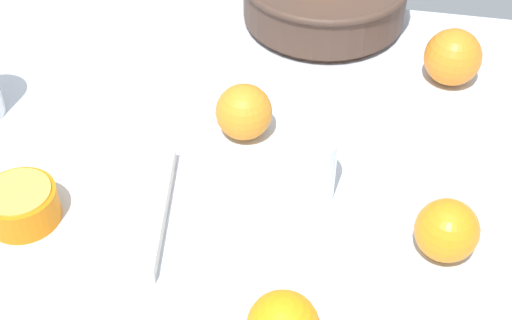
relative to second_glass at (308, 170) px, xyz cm
name	(u,v)px	position (x,y,z in cm)	size (l,w,h in cm)	color
ground_plane	(247,200)	(-7.53, -1.28, -5.57)	(112.93, 97.34, 3.00)	silver
second_glass	(308,170)	(0.00, 0.00, 0.00)	(6.95, 6.95, 9.46)	white
cutting_board	(43,208)	(-31.72, -9.81, -2.94)	(30.80, 20.80, 2.26)	beige
orange_half_0	(21,205)	(-32.46, -12.71, 0.44)	(8.80, 8.80, 4.56)	orange
loose_orange_0	(447,230)	(17.16, -6.60, -0.30)	(7.54, 7.54, 7.54)	orange
loose_orange_1	(244,112)	(-10.23, 9.95, -0.15)	(7.83, 7.83, 7.83)	orange
loose_orange_3	(453,57)	(17.83, 28.02, 0.22)	(8.58, 8.58, 8.58)	orange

